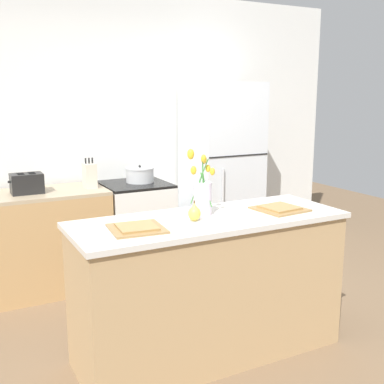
# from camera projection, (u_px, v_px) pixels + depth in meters

# --- Properties ---
(ground_plane) EXTENTS (10.00, 10.00, 0.00)m
(ground_plane) POSITION_uv_depth(u_px,v_px,m) (209.00, 352.00, 3.28)
(ground_plane) COLOR brown
(back_wall) EXTENTS (5.20, 0.08, 2.70)m
(back_wall) POSITION_uv_depth(u_px,v_px,m) (110.00, 133.00, 4.75)
(back_wall) COLOR silver
(back_wall) RESTS_ON ground_plane
(kitchen_island) EXTENTS (1.80, 0.66, 0.95)m
(kitchen_island) POSITION_uv_depth(u_px,v_px,m) (209.00, 286.00, 3.19)
(kitchen_island) COLOR tan
(kitchen_island) RESTS_ON ground_plane
(back_counter) EXTENTS (1.68, 0.60, 0.90)m
(back_counter) POSITION_uv_depth(u_px,v_px,m) (9.00, 247.00, 4.10)
(back_counter) COLOR tan
(back_counter) RESTS_ON ground_plane
(stove_range) EXTENTS (0.60, 0.61, 0.90)m
(stove_range) POSITION_uv_depth(u_px,v_px,m) (136.00, 229.00, 4.63)
(stove_range) COLOR silver
(stove_range) RESTS_ON ground_plane
(refrigerator) EXTENTS (0.68, 0.67, 1.84)m
(refrigerator) POSITION_uv_depth(u_px,v_px,m) (222.00, 173.00, 4.96)
(refrigerator) COLOR silver
(refrigerator) RESTS_ON ground_plane
(flower_vase) EXTENTS (0.14, 0.18, 0.43)m
(flower_vase) POSITION_uv_depth(u_px,v_px,m) (202.00, 194.00, 3.13)
(flower_vase) COLOR silver
(flower_vase) RESTS_ON kitchen_island
(pear_figurine) EXTENTS (0.08, 0.08, 0.13)m
(pear_figurine) POSITION_uv_depth(u_px,v_px,m) (194.00, 213.00, 3.00)
(pear_figurine) COLOR #E5CC4C
(pear_figurine) RESTS_ON kitchen_island
(plate_setting_left) EXTENTS (0.34, 0.34, 0.02)m
(plate_setting_left) POSITION_uv_depth(u_px,v_px,m) (137.00, 228.00, 2.81)
(plate_setting_left) COLOR olive
(plate_setting_left) RESTS_ON kitchen_island
(plate_setting_right) EXTENTS (0.34, 0.34, 0.02)m
(plate_setting_right) POSITION_uv_depth(u_px,v_px,m) (280.00, 208.00, 3.28)
(plate_setting_right) COLOR olive
(plate_setting_right) RESTS_ON kitchen_island
(toaster) EXTENTS (0.28, 0.18, 0.17)m
(toaster) POSITION_uv_depth(u_px,v_px,m) (27.00, 183.00, 4.05)
(toaster) COLOR black
(toaster) RESTS_ON back_counter
(cooking_pot) EXTENTS (0.27, 0.27, 0.16)m
(cooking_pot) POSITION_uv_depth(u_px,v_px,m) (140.00, 175.00, 4.57)
(cooking_pot) COLOR #B2B5B7
(cooking_pot) RESTS_ON stove_range
(knife_block) EXTENTS (0.10, 0.14, 0.27)m
(knife_block) POSITION_uv_depth(u_px,v_px,m) (90.00, 176.00, 4.29)
(knife_block) COLOR beige
(knife_block) RESTS_ON back_counter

